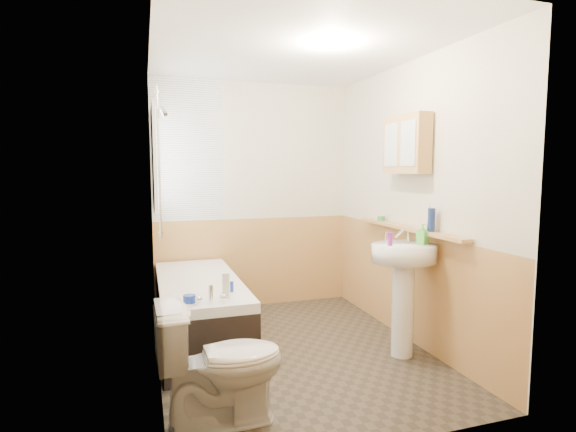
# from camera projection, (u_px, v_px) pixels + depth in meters

# --- Properties ---
(floor) EXTENTS (2.80, 2.80, 0.00)m
(floor) POSITION_uv_depth(u_px,v_px,m) (293.00, 351.00, 3.83)
(floor) COLOR #2D2720
(floor) RESTS_ON ground
(ceiling) EXTENTS (2.80, 2.80, 0.00)m
(ceiling) POSITION_uv_depth(u_px,v_px,m) (294.00, 49.00, 3.57)
(ceiling) COLOR white
(ceiling) RESTS_ON ground
(wall_back) EXTENTS (2.20, 0.02, 2.50)m
(wall_back) POSITION_uv_depth(u_px,v_px,m) (254.00, 196.00, 5.04)
(wall_back) COLOR beige
(wall_back) RESTS_ON ground
(wall_front) EXTENTS (2.20, 0.02, 2.50)m
(wall_front) POSITION_uv_depth(u_px,v_px,m) (378.00, 226.00, 2.37)
(wall_front) COLOR beige
(wall_front) RESTS_ON ground
(wall_left) EXTENTS (0.02, 2.80, 2.50)m
(wall_left) POSITION_uv_depth(u_px,v_px,m) (153.00, 209.00, 3.36)
(wall_left) COLOR beige
(wall_left) RESTS_ON ground
(wall_right) EXTENTS (0.02, 2.80, 2.50)m
(wall_right) POSITION_uv_depth(u_px,v_px,m) (410.00, 203.00, 4.04)
(wall_right) COLOR beige
(wall_right) RESTS_ON ground
(wainscot_right) EXTENTS (0.01, 2.80, 1.00)m
(wainscot_right) POSITION_uv_depth(u_px,v_px,m) (406.00, 284.00, 4.11)
(wainscot_right) COLOR tan
(wainscot_right) RESTS_ON wall_right
(wainscot_front) EXTENTS (2.20, 0.01, 1.00)m
(wainscot_front) POSITION_uv_depth(u_px,v_px,m) (373.00, 361.00, 2.46)
(wainscot_front) COLOR tan
(wainscot_front) RESTS_ON wall_front
(wainscot_back) EXTENTS (2.20, 0.01, 1.00)m
(wainscot_back) POSITION_uv_depth(u_px,v_px,m) (255.00, 262.00, 5.09)
(wainscot_back) COLOR tan
(wainscot_back) RESTS_ON wall_back
(tile_cladding_left) EXTENTS (0.01, 2.80, 2.50)m
(tile_cladding_left) POSITION_uv_depth(u_px,v_px,m) (156.00, 209.00, 3.37)
(tile_cladding_left) COLOR white
(tile_cladding_left) RESTS_ON wall_left
(tile_return_back) EXTENTS (0.75, 0.01, 1.50)m
(tile_return_back) POSITION_uv_depth(u_px,v_px,m) (187.00, 150.00, 4.74)
(tile_return_back) COLOR white
(tile_return_back) RESTS_ON wall_back
(window) EXTENTS (0.03, 0.79, 0.99)m
(window) POSITION_uv_depth(u_px,v_px,m) (155.00, 159.00, 4.24)
(window) COLOR white
(window) RESTS_ON wall_left
(bathtub) EXTENTS (0.70, 1.73, 0.71)m
(bathtub) POSITION_uv_depth(u_px,v_px,m) (199.00, 309.00, 4.04)
(bathtub) COLOR black
(bathtub) RESTS_ON floor
(shower_riser) EXTENTS (0.11, 0.08, 1.25)m
(shower_riser) POSITION_uv_depth(u_px,v_px,m) (160.00, 151.00, 3.68)
(shower_riser) COLOR silver
(shower_riser) RESTS_ON wall_left
(toilet) EXTENTS (0.78, 0.45, 0.75)m
(toilet) POSITION_uv_depth(u_px,v_px,m) (221.00, 364.00, 2.72)
(toilet) COLOR white
(toilet) RESTS_ON floor
(sink) EXTENTS (0.55, 0.45, 1.06)m
(sink) POSITION_uv_depth(u_px,v_px,m) (404.00, 276.00, 3.69)
(sink) COLOR white
(sink) RESTS_ON floor
(pine_shelf) EXTENTS (0.10, 1.57, 0.03)m
(pine_shelf) POSITION_uv_depth(u_px,v_px,m) (407.00, 228.00, 3.98)
(pine_shelf) COLOR tan
(pine_shelf) RESTS_ON wall_right
(medicine_cabinet) EXTENTS (0.14, 0.56, 0.51)m
(medicine_cabinet) POSITION_uv_depth(u_px,v_px,m) (406.00, 144.00, 3.90)
(medicine_cabinet) COLOR tan
(medicine_cabinet) RESTS_ON wall_right
(foam_can) EXTENTS (0.07, 0.07, 0.19)m
(foam_can) POSITION_uv_depth(u_px,v_px,m) (431.00, 220.00, 3.63)
(foam_can) COLOR navy
(foam_can) RESTS_ON pine_shelf
(green_bottle) EXTENTS (0.05, 0.05, 0.23)m
(green_bottle) POSITION_uv_depth(u_px,v_px,m) (430.00, 217.00, 3.66)
(green_bottle) COLOR purple
(green_bottle) RESTS_ON pine_shelf
(black_jar) EXTENTS (0.08, 0.08, 0.05)m
(black_jar) POSITION_uv_depth(u_px,v_px,m) (381.00, 218.00, 4.41)
(black_jar) COLOR #388447
(black_jar) RESTS_ON pine_shelf
(soap_bottle) EXTENTS (0.14, 0.18, 0.08)m
(soap_bottle) POSITION_uv_depth(u_px,v_px,m) (422.00, 239.00, 3.64)
(soap_bottle) COLOR #59C647
(soap_bottle) RESTS_ON sink
(clear_bottle) EXTENTS (0.05, 0.05, 0.11)m
(clear_bottle) POSITION_uv_depth(u_px,v_px,m) (390.00, 239.00, 3.57)
(clear_bottle) COLOR purple
(clear_bottle) RESTS_ON sink
(blue_gel) EXTENTS (0.06, 0.04, 0.20)m
(blue_gel) POSITION_uv_depth(u_px,v_px,m) (226.00, 286.00, 3.41)
(blue_gel) COLOR silver
(blue_gel) RESTS_ON bathtub
(cream_jar) EXTENTS (0.11, 0.11, 0.06)m
(cream_jar) POSITION_uv_depth(u_px,v_px,m) (189.00, 299.00, 3.31)
(cream_jar) COLOR #19339E
(cream_jar) RESTS_ON bathtub
(orange_bottle) EXTENTS (0.03, 0.03, 0.09)m
(orange_bottle) POSITION_uv_depth(u_px,v_px,m) (232.00, 287.00, 3.59)
(orange_bottle) COLOR #19339E
(orange_bottle) RESTS_ON bathtub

